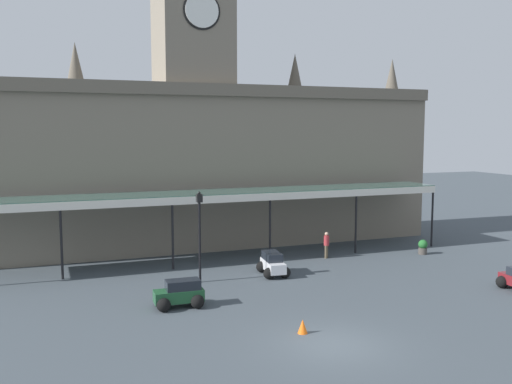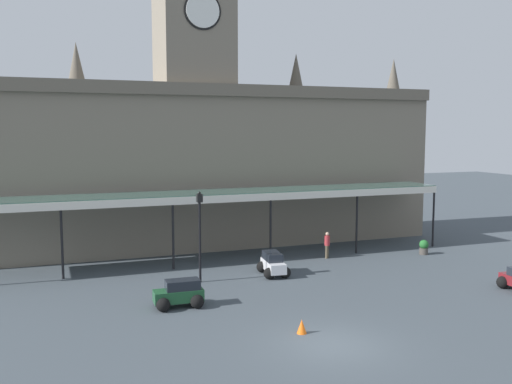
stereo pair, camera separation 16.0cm
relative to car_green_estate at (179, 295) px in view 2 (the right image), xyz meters
name	(u,v)px [view 2 (the right image)]	position (x,y,z in m)	size (l,w,h in m)	color
ground_plane	(332,345)	(4.36, -6.60, -0.56)	(140.00, 140.00, 0.00)	#40484F
station_building	(195,154)	(4.36, 13.69, 5.86)	(34.43, 6.20, 19.60)	slate
entrance_canopy	(217,194)	(4.36, 8.37, 3.59)	(30.77, 3.26, 4.31)	#38564C
car_green_estate	(179,295)	(0.00, 0.00, 0.00)	(2.28, 1.60, 1.27)	#1E512D
car_white_estate	(273,265)	(6.23, 3.80, 0.00)	(1.70, 2.34, 1.27)	silver
pedestrian_crossing_forecourt	(327,244)	(11.05, 6.48, 0.34)	(0.34, 0.34, 1.67)	brown
victorian_lamppost	(200,226)	(2.02, 3.81, 2.48)	(0.30, 0.30, 4.89)	black
traffic_cone	(302,326)	(3.81, -5.06, -0.28)	(0.40, 0.40, 0.57)	orange
planter_near_kerb	(424,247)	(17.49, 5.21, -0.07)	(0.60, 0.60, 0.96)	#47423D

